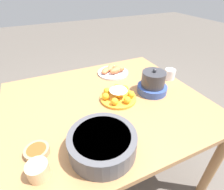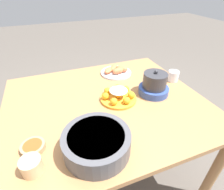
# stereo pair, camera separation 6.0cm
# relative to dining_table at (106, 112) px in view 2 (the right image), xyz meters

# --- Properties ---
(ground_plane) EXTENTS (12.00, 12.00, 0.00)m
(ground_plane) POSITION_rel_dining_table_xyz_m (0.00, 0.00, -0.62)
(ground_plane) COLOR #5B544C
(dining_table) EXTENTS (1.23, 1.05, 0.71)m
(dining_table) POSITION_rel_dining_table_xyz_m (0.00, 0.00, 0.00)
(dining_table) COLOR #A87547
(dining_table) RESTS_ON ground_plane
(cake_plate) EXTENTS (0.23, 0.23, 0.08)m
(cake_plate) POSITION_rel_dining_table_xyz_m (-0.08, 0.01, 0.11)
(cake_plate) COLOR gold
(cake_plate) RESTS_ON dining_table
(serving_bowl) EXTENTS (0.30, 0.30, 0.10)m
(serving_bowl) POSITION_rel_dining_table_xyz_m (0.16, 0.34, 0.14)
(serving_bowl) COLOR #4C4C51
(serving_bowl) RESTS_ON dining_table
(sauce_bowl) EXTENTS (0.11, 0.11, 0.03)m
(sauce_bowl) POSITION_rel_dining_table_xyz_m (0.43, 0.23, 0.10)
(sauce_bowl) COLOR tan
(sauce_bowl) RESTS_ON dining_table
(seafood_platter) EXTENTS (0.25, 0.25, 0.06)m
(seafood_platter) POSITION_rel_dining_table_xyz_m (-0.20, -0.33, 0.11)
(seafood_platter) COLOR silver
(seafood_platter) RESTS_ON dining_table
(cup_near) EXTENTS (0.08, 0.08, 0.08)m
(cup_near) POSITION_rel_dining_table_xyz_m (-0.56, -0.07, 0.12)
(cup_near) COLOR white
(cup_near) RESTS_ON dining_table
(cup_far) EXTENTS (0.09, 0.09, 0.07)m
(cup_far) POSITION_rel_dining_table_xyz_m (0.43, 0.35, 0.12)
(cup_far) COLOR #DBB27F
(cup_far) RESTS_ON dining_table
(warming_pot) EXTENTS (0.20, 0.20, 0.17)m
(warming_pot) POSITION_rel_dining_table_xyz_m (-0.33, 0.03, 0.15)
(warming_pot) COLOR #334C99
(warming_pot) RESTS_ON dining_table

